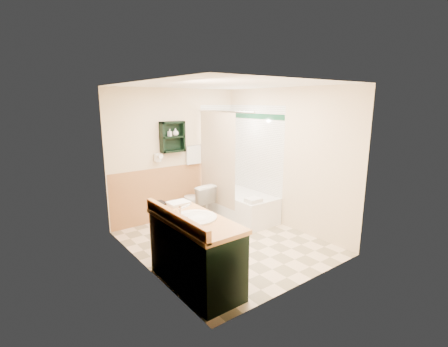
# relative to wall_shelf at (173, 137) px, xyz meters

# --- Properties ---
(floor) EXTENTS (3.00, 3.00, 0.00)m
(floor) POSITION_rel_wall_shelf_xyz_m (0.10, -1.41, -1.55)
(floor) COLOR beige
(floor) RESTS_ON ground
(back_wall) EXTENTS (2.60, 0.04, 2.40)m
(back_wall) POSITION_rel_wall_shelf_xyz_m (0.10, 0.11, -0.35)
(back_wall) COLOR #F4DFBF
(back_wall) RESTS_ON ground
(left_wall) EXTENTS (0.04, 3.00, 2.40)m
(left_wall) POSITION_rel_wall_shelf_xyz_m (-1.22, -1.41, -0.35)
(left_wall) COLOR #F4DFBF
(left_wall) RESTS_ON ground
(right_wall) EXTENTS (0.04, 3.00, 2.40)m
(right_wall) POSITION_rel_wall_shelf_xyz_m (1.42, -1.41, -0.35)
(right_wall) COLOR #F4DFBF
(right_wall) RESTS_ON ground
(ceiling) EXTENTS (2.60, 3.00, 0.04)m
(ceiling) POSITION_rel_wall_shelf_xyz_m (0.10, -1.41, 0.87)
(ceiling) COLOR white
(ceiling) RESTS_ON back_wall
(wainscot_left) EXTENTS (2.98, 2.98, 1.00)m
(wainscot_left) POSITION_rel_wall_shelf_xyz_m (-1.19, -1.41, -1.05)
(wainscot_left) COLOR #CA8052
(wainscot_left) RESTS_ON left_wall
(wainscot_back) EXTENTS (2.58, 2.58, 1.00)m
(wainscot_back) POSITION_rel_wall_shelf_xyz_m (0.10, 0.08, -1.05)
(wainscot_back) COLOR #CA8052
(wainscot_back) RESTS_ON back_wall
(mirror_frame) EXTENTS (1.30, 1.30, 1.00)m
(mirror_frame) POSITION_rel_wall_shelf_xyz_m (-1.17, -1.96, -0.05)
(mirror_frame) COLOR brown
(mirror_frame) RESTS_ON left_wall
(mirror_glass) EXTENTS (1.20, 1.20, 0.90)m
(mirror_glass) POSITION_rel_wall_shelf_xyz_m (-1.17, -1.96, -0.05)
(mirror_glass) COLOR white
(mirror_glass) RESTS_ON left_wall
(tile_right) EXTENTS (1.50, 1.50, 2.10)m
(tile_right) POSITION_rel_wall_shelf_xyz_m (1.38, -0.66, -0.50)
(tile_right) COLOR white
(tile_right) RESTS_ON right_wall
(tile_back) EXTENTS (0.95, 0.95, 2.10)m
(tile_back) POSITION_rel_wall_shelf_xyz_m (1.13, 0.07, -0.50)
(tile_back) COLOR white
(tile_back) RESTS_ON back_wall
(tile_accent) EXTENTS (1.50, 1.50, 0.10)m
(tile_accent) POSITION_rel_wall_shelf_xyz_m (1.37, -0.66, 0.35)
(tile_accent) COLOR #13452B
(tile_accent) RESTS_ON right_wall
(wall_shelf) EXTENTS (0.45, 0.15, 0.55)m
(wall_shelf) POSITION_rel_wall_shelf_xyz_m (0.00, 0.00, 0.00)
(wall_shelf) COLOR black
(wall_shelf) RESTS_ON back_wall
(hair_dryer) EXTENTS (0.10, 0.24, 0.18)m
(hair_dryer) POSITION_rel_wall_shelf_xyz_m (-0.30, 0.02, -0.35)
(hair_dryer) COLOR white
(hair_dryer) RESTS_ON back_wall
(towel_bar) EXTENTS (0.40, 0.06, 0.40)m
(towel_bar) POSITION_rel_wall_shelf_xyz_m (0.45, 0.04, -0.20)
(towel_bar) COLOR white
(towel_bar) RESTS_ON back_wall
(curtain_rod) EXTENTS (0.03, 1.60, 0.03)m
(curtain_rod) POSITION_rel_wall_shelf_xyz_m (0.63, -0.66, 0.45)
(curtain_rod) COLOR silver
(curtain_rod) RESTS_ON back_wall
(shower_curtain) EXTENTS (1.05, 1.05, 1.70)m
(shower_curtain) POSITION_rel_wall_shelf_xyz_m (0.63, -0.48, -0.40)
(shower_curtain) COLOR beige
(shower_curtain) RESTS_ON curtain_rod
(vanity) EXTENTS (0.59, 1.34, 0.85)m
(vanity) POSITION_rel_wall_shelf_xyz_m (-0.89, -2.14, -1.13)
(vanity) COLOR black
(vanity) RESTS_ON ground
(bathtub) EXTENTS (0.72, 1.50, 0.48)m
(bathtub) POSITION_rel_wall_shelf_xyz_m (1.03, -0.65, -1.31)
(bathtub) COLOR white
(bathtub) RESTS_ON ground
(toilet) EXTENTS (0.45, 0.74, 0.70)m
(toilet) POSITION_rel_wall_shelf_xyz_m (0.30, -0.29, -1.20)
(toilet) COLOR white
(toilet) RESTS_ON ground
(counter_towel) EXTENTS (0.27, 0.21, 0.04)m
(counter_towel) POSITION_rel_wall_shelf_xyz_m (-0.79, -1.58, -0.68)
(counter_towel) COLOR white
(counter_towel) RESTS_ON vanity
(vanity_book) EXTENTS (0.16, 0.02, 0.21)m
(vanity_book) POSITION_rel_wall_shelf_xyz_m (-1.06, -1.41, -0.59)
(vanity_book) COLOR black
(vanity_book) RESTS_ON vanity
(tub_towel) EXTENTS (0.25, 0.21, 0.07)m
(tub_towel) POSITION_rel_wall_shelf_xyz_m (0.84, -1.25, -1.03)
(tub_towel) COLOR white
(tub_towel) RESTS_ON bathtub
(soap_bottle_a) EXTENTS (0.10, 0.14, 0.06)m
(soap_bottle_a) POSITION_rel_wall_shelf_xyz_m (-0.06, -0.01, 0.04)
(soap_bottle_a) COLOR white
(soap_bottle_a) RESTS_ON wall_shelf
(soap_bottle_b) EXTENTS (0.11, 0.13, 0.10)m
(soap_bottle_b) POSITION_rel_wall_shelf_xyz_m (0.06, -0.01, 0.07)
(soap_bottle_b) COLOR white
(soap_bottle_b) RESTS_ON wall_shelf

